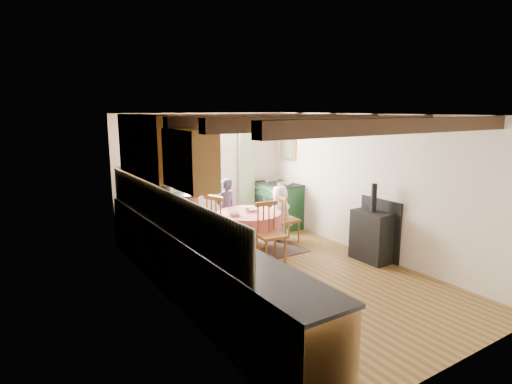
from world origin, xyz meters
TOP-DOWN VIEW (x-y plane):
  - floor at (0.00, 0.00)m, footprint 3.60×5.50m
  - ceiling at (0.00, 0.00)m, footprint 3.60×5.50m
  - wall_back at (0.00, 2.75)m, footprint 3.60×0.00m
  - wall_front at (0.00, -2.75)m, footprint 3.60×0.00m
  - wall_left at (-1.80, 0.00)m, footprint 0.00×5.50m
  - wall_right at (1.80, 0.00)m, footprint 0.00×5.50m
  - beam_a at (0.00, -2.00)m, footprint 3.60×0.16m
  - beam_b at (0.00, -1.00)m, footprint 3.60×0.16m
  - beam_c at (0.00, 0.00)m, footprint 3.60×0.16m
  - beam_d at (0.00, 1.00)m, footprint 3.60×0.16m
  - beam_e at (0.00, 2.00)m, footprint 3.60×0.16m
  - splash_left at (-1.78, 0.30)m, footprint 0.02×4.50m
  - splash_back at (-1.00, 2.73)m, footprint 1.40×0.02m
  - base_cabinet_left at (-1.50, 0.00)m, footprint 0.60×5.30m
  - base_cabinet_back at (-1.05, 2.45)m, footprint 1.30×0.60m
  - worktop_left at (-1.48, 0.00)m, footprint 0.64×5.30m
  - worktop_back at (-1.05, 2.43)m, footprint 1.30×0.64m
  - wall_cabinet_glass at (-1.63, 1.20)m, footprint 0.34×1.80m
  - wall_cabinet_solid at (-1.63, -0.30)m, footprint 0.34×0.90m
  - window_frame at (0.10, 2.73)m, footprint 1.34×0.03m
  - window_pane at (0.10, 2.74)m, footprint 1.20×0.01m
  - curtain_left at (-0.75, 2.65)m, footprint 0.35×0.10m
  - curtain_right at (0.95, 2.65)m, footprint 0.35×0.10m
  - curtain_rod at (0.10, 2.65)m, footprint 2.00×0.03m
  - wall_picture at (1.77, 2.30)m, footprint 0.04×0.50m
  - wall_plate at (1.05, 2.72)m, footprint 0.30×0.02m
  - rug at (0.16, 1.28)m, footprint 1.75×1.36m
  - dining_table at (0.16, 1.28)m, footprint 1.14×1.14m
  - chair_near at (0.13, 0.55)m, footprint 0.47×0.49m
  - chair_left at (-0.65, 1.33)m, footprint 0.59×0.57m
  - chair_right at (1.03, 1.30)m, footprint 0.42×0.40m
  - aga_range at (1.47, 2.25)m, footprint 0.67×1.04m
  - cast_iron_stove at (1.58, -0.27)m, footprint 0.39×0.65m
  - child_far at (0.08, 1.97)m, footprint 0.49×0.38m
  - child_right at (0.94, 1.42)m, footprint 0.41×0.56m
  - bowl_a at (0.26, 1.33)m, footprint 0.28×0.28m
  - bowl_b at (-0.17, 1.23)m, footprint 0.23×0.23m
  - cup at (0.12, 1.28)m, footprint 0.13×0.13m
  - canister_tall at (-1.19, 2.41)m, footprint 0.13×0.13m
  - canister_wide at (-0.89, 2.46)m, footprint 0.19×0.19m

SIDE VIEW (x-z plane):
  - floor at x=0.00m, z-range 0.00..0.00m
  - rug at x=0.16m, z-range 0.00..0.01m
  - dining_table at x=0.16m, z-range 0.00..0.69m
  - base_cabinet_left at x=-1.50m, z-range 0.00..0.88m
  - base_cabinet_back at x=-1.05m, z-range 0.00..0.88m
  - chair_right at x=1.03m, z-range 0.00..0.91m
  - aga_range at x=1.47m, z-range 0.00..0.96m
  - chair_near at x=0.13m, z-range 0.00..0.99m
  - chair_left at x=-0.65m, z-range 0.00..1.04m
  - child_right at x=0.94m, z-range 0.00..1.07m
  - child_far at x=0.08m, z-range 0.00..1.21m
  - cast_iron_stove at x=1.58m, z-range 0.00..1.30m
  - bowl_a at x=0.26m, z-range 0.69..0.74m
  - bowl_b at x=-0.17m, z-range 0.69..0.75m
  - cup at x=0.12m, z-range 0.69..0.77m
  - worktop_left at x=-1.48m, z-range 0.88..0.92m
  - worktop_back at x=-1.05m, z-range 0.88..0.92m
  - canister_wide at x=-0.89m, z-range 0.92..1.13m
  - canister_tall at x=-1.19m, z-range 0.92..1.13m
  - curtain_left at x=-0.75m, z-range 0.05..2.15m
  - curtain_right at x=0.95m, z-range 0.05..2.15m
  - wall_back at x=0.00m, z-range 0.00..2.40m
  - wall_front at x=0.00m, z-range 0.00..2.40m
  - wall_left at x=-1.80m, z-range 0.00..2.40m
  - wall_right at x=1.80m, z-range 0.00..2.40m
  - splash_left at x=-1.78m, z-range 0.92..1.48m
  - splash_back at x=-1.00m, z-range 0.92..1.48m
  - window_frame at x=0.10m, z-range 0.83..2.37m
  - window_pane at x=0.10m, z-range 0.90..2.30m
  - wall_picture at x=1.77m, z-range 1.40..2.00m
  - wall_plate at x=1.05m, z-range 1.55..1.85m
  - wall_cabinet_solid at x=-1.63m, z-range 1.55..2.25m
  - wall_cabinet_glass at x=-1.63m, z-range 1.50..2.40m
  - curtain_rod at x=0.10m, z-range 2.19..2.22m
  - beam_a at x=0.00m, z-range 2.23..2.39m
  - beam_b at x=0.00m, z-range 2.23..2.39m
  - beam_c at x=0.00m, z-range 2.23..2.39m
  - beam_d at x=0.00m, z-range 2.23..2.39m
  - beam_e at x=0.00m, z-range 2.23..2.39m
  - ceiling at x=0.00m, z-range 2.40..2.40m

